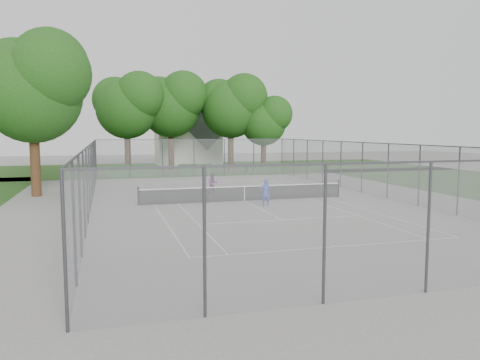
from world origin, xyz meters
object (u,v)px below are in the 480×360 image
object	(u,v)px
tennis_net	(244,193)
house	(188,134)
girl_player	(266,193)
woman_player	(213,183)

from	to	relation	value
tennis_net	house	distance (m)	31.57
tennis_net	girl_player	bearing A→B (deg)	-74.71
tennis_net	house	bearing A→B (deg)	86.66
girl_player	woman_player	size ratio (longest dim) A/B	1.10
tennis_net	woman_player	distance (m)	4.10
house	girl_player	xyz separation A→B (m)	(-1.23, -33.54, -3.09)
tennis_net	woman_player	world-z (taller)	woman_player
woman_player	house	bearing A→B (deg)	84.80
girl_player	woman_player	xyz separation A→B (m)	(-1.71, 6.15, -0.07)
house	girl_player	size ratio (longest dim) A/B	6.16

